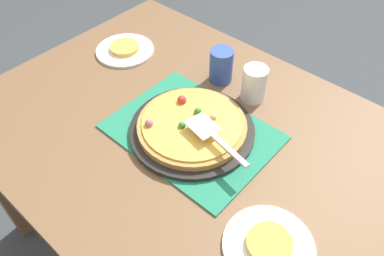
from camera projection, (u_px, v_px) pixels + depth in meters
The scene contains 12 objects.
ground_plane at pixel (192, 246), 1.70m from camera, with size 8.00×8.00×0.00m, color #3D4247.
dining_table at pixel (192, 155), 1.24m from camera, with size 1.40×1.00×0.75m.
placemat at pixel (192, 132), 1.15m from camera, with size 0.48×0.36×0.01m, color #237F5B.
pizza_pan at pixel (192, 130), 1.15m from camera, with size 0.38×0.38×0.01m, color black.
pizza at pixel (192, 125), 1.13m from camera, with size 0.33×0.33×0.05m.
plate_near_left at pixel (125, 50), 1.45m from camera, with size 0.22×0.22×0.01m, color white.
plate_far_right at pixel (268, 246), 0.90m from camera, with size 0.22×0.22×0.01m, color white.
served_slice_left at pixel (125, 47), 1.44m from camera, with size 0.11×0.11×0.02m, color #EAB747.
served_slice_right at pixel (269, 244), 0.89m from camera, with size 0.11×0.11×0.02m, color gold.
cup_near at pixel (221, 66), 1.29m from camera, with size 0.08×0.08×0.12m, color #3351AD.
cup_far at pixel (254, 84), 1.22m from camera, with size 0.08×0.08×0.12m, color white.
pizza_server at pixel (213, 136), 1.05m from camera, with size 0.23×0.09×0.01m.
Camera 1 is at (0.52, -0.59, 1.60)m, focal length 35.40 mm.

